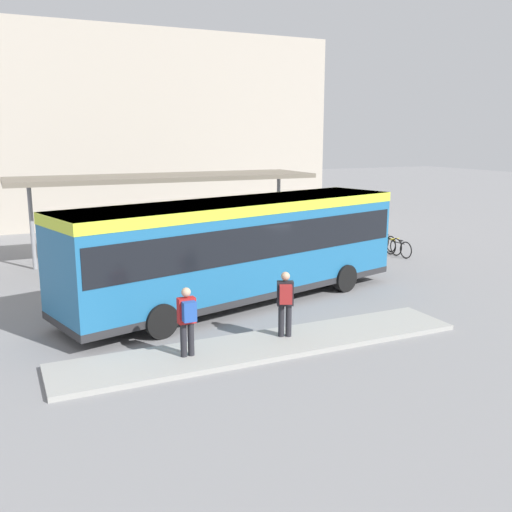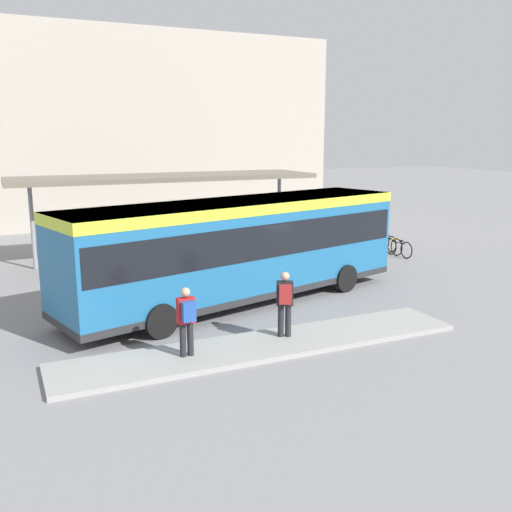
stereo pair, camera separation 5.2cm
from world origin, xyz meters
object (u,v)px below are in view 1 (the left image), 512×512
Objects in this scene: potted_planter_near_shelter at (153,258)px; bicycle_black at (398,248)px; bicycle_green at (385,242)px; potted_planter_far_side at (260,245)px; pedestrian_companion at (187,318)px; city_bus at (239,244)px; bicycle_orange at (376,239)px; pedestrian_waiting at (285,300)px; bicycle_yellow at (388,245)px.

bicycle_black is at bearing -4.66° from potted_planter_near_shelter.
potted_planter_far_side is (-6.22, -0.19, 0.38)m from bicycle_green.
bicycle_green is at bearing -54.61° from pedestrian_companion.
potted_planter_far_side is at bearing 76.07° from bicycle_black.
city_bus is 4.83m from pedestrian_companion.
city_bus is 6.70× the size of bicycle_green.
pedestrian_companion is at bearing -55.48° from bicycle_orange.
bicycle_orange reaches higher than bicycle_black.
bicycle_orange is at bearing -12.99° from bicycle_black.
pedestrian_waiting is 8.01m from potted_planter_near_shelter.
pedestrian_companion is 14.15m from bicycle_yellow.
pedestrian_waiting is 11.53m from bicycle_black.
bicycle_black is at bearing 6.85° from city_bus.
pedestrian_waiting is 0.98× the size of bicycle_black.
bicycle_yellow is 0.75m from bicycle_green.
pedestrian_waiting reaches higher than bicycle_green.
bicycle_black is 10.36m from potted_planter_near_shelter.
bicycle_green is at bearing 2.72° from potted_planter_near_shelter.
pedestrian_companion is (-2.58, -0.22, -0.03)m from pedestrian_waiting.
pedestrian_waiting is at bearing 125.10° from bicycle_black.
pedestrian_companion reaches higher than bicycle_yellow.
bicycle_green is (9.11, 4.85, -1.46)m from city_bus.
bicycle_green is at bearing 153.56° from bicycle_yellow.
pedestrian_waiting reaches higher than bicycle_black.
bicycle_yellow is 5.94m from potted_planter_far_side.
bicycle_green is 1.27× the size of potted_planter_near_shelter.
pedestrian_waiting is (-0.31, -3.57, -0.77)m from city_bus.
potted_planter_near_shelter is at bearing 94.68° from city_bus.
bicycle_orange is (9.45, 9.09, -0.69)m from pedestrian_waiting.
city_bus is 7.85× the size of potted_planter_far_side.
pedestrian_waiting is at bearing -81.15° from potted_planter_near_shelter.
bicycle_black is at bearing -58.37° from pedestrian_companion.
pedestrian_companion is 10.24m from potted_planter_far_side.
pedestrian_companion is at bearing 119.23° from bicycle_black.
bicycle_orange is 1.19× the size of potted_planter_far_side.
bicycle_orange is (12.03, 9.31, -0.66)m from pedestrian_companion.
pedestrian_waiting is 1.14× the size of potted_planter_far_side.
city_bus is 6.92× the size of pedestrian_waiting.
city_bus is at bearing 121.32° from bicycle_green.
potted_planter_far_side is (-6.25, -0.86, 0.38)m from bicycle_orange.
bicycle_green is 1.17× the size of potted_planter_far_side.
bicycle_orange is (0.35, 1.35, -0.01)m from bicycle_yellow.
potted_planter_far_side is at bearing 2.62° from pedestrian_waiting.
potted_planter_near_shelter is (-1.54, 4.34, -1.14)m from city_bus.
bicycle_black is 1.16× the size of potted_planter_far_side.
bicycle_black is 0.94× the size of bicycle_yellow.
potted_planter_near_shelter is 4.44m from potted_planter_far_side.
bicycle_orange is at bearing -22.27° from pedestrian_waiting.
city_bus reaches higher than potted_planter_far_side.
pedestrian_companion is 1.20× the size of potted_planter_near_shelter.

